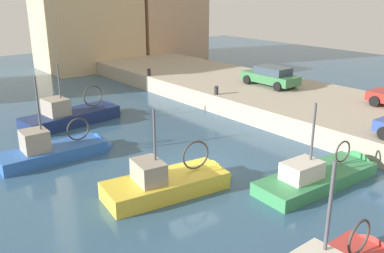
{
  "coord_description": "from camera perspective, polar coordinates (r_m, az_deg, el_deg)",
  "views": [
    {
      "loc": [
        -10.7,
        -13.77,
        7.9
      ],
      "look_at": [
        1.9,
        1.81,
        1.2
      ],
      "focal_mm": 39.02,
      "sensor_mm": 36.0,
      "label": 1
    }
  ],
  "objects": [
    {
      "name": "quay_wall",
      "position": [
        27.13,
        18.49,
        1.9
      ],
      "size": [
        9.0,
        56.0,
        1.2
      ],
      "primitive_type": "cube",
      "color": "#ADA08C",
      "rests_on": "ground"
    },
    {
      "name": "fishing_boat_navy",
      "position": [
        26.57,
        -15.52,
        0.79
      ],
      "size": [
        6.77,
        2.6,
        4.67
      ],
      "color": "navy",
      "rests_on": "ground"
    },
    {
      "name": "fishing_boat_yellow",
      "position": [
        17.2,
        -2.45,
        -8.45
      ],
      "size": [
        5.97,
        2.75,
        4.47
      ],
      "color": "gold",
      "rests_on": "ground"
    },
    {
      "name": "water_surface",
      "position": [
        19.15,
        -1.04,
        -5.89
      ],
      "size": [
        80.0,
        80.0,
        0.0
      ],
      "primitive_type": "plane",
      "color": "#335675",
      "rests_on": "ground"
    },
    {
      "name": "mooring_bollard_mid",
      "position": [
        33.74,
        -5.89,
        7.41
      ],
      "size": [
        0.28,
        0.28,
        0.55
      ],
      "primitive_type": "cylinder",
      "color": "#2D2D33",
      "rests_on": "quay_wall"
    },
    {
      "name": "fishing_boat_green",
      "position": [
        18.79,
        17.42,
        -6.96
      ],
      "size": [
        6.74,
        2.42,
        4.49
      ],
      "color": "#388951",
      "rests_on": "ground"
    },
    {
      "name": "parked_car_green",
      "position": [
        30.36,
        10.74,
        6.8
      ],
      "size": [
        1.94,
        4.19,
        1.39
      ],
      "color": "#387547",
      "rests_on": "quay_wall"
    },
    {
      "name": "fishing_boat_blue",
      "position": [
        21.4,
        -17.58,
        -3.69
      ],
      "size": [
        5.79,
        2.12,
        4.93
      ],
      "color": "#2D60B7",
      "rests_on": "ground"
    },
    {
      "name": "mooring_bollard_south",
      "position": [
        27.53,
        3.34,
        4.96
      ],
      "size": [
        0.28,
        0.28,
        0.55
      ],
      "primitive_type": "cylinder",
      "color": "#2D2D33",
      "rests_on": "quay_wall"
    }
  ]
}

